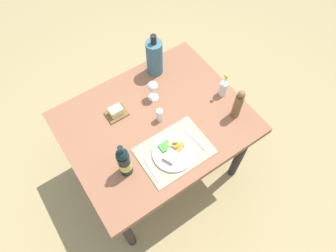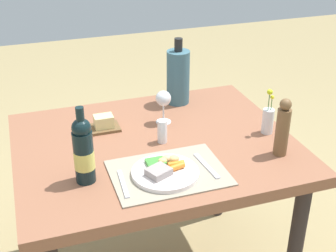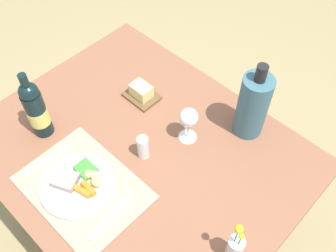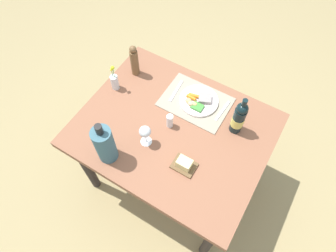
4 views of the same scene
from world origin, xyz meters
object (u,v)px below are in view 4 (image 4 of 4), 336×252
at_px(flower_vase, 115,81).
at_px(wine_bottle, 239,118).
at_px(fork, 222,111).
at_px(butter_dish, 184,164).
at_px(pepper_mill, 134,61).
at_px(wine_glass, 145,132).
at_px(dinner_plate, 199,101).
at_px(cooler_bottle, 105,144).
at_px(salt_shaker, 170,121).
at_px(dining_table, 173,136).
at_px(knife, 176,91).

relative_size(flower_vase, wine_bottle, 0.70).
bearing_deg(flower_vase, fork, -164.45).
xyz_separation_m(butter_dish, pepper_mill, (0.61, -0.42, 0.09)).
height_order(flower_vase, wine_glass, flower_vase).
bearing_deg(dinner_plate, butter_dish, 107.87).
xyz_separation_m(fork, pepper_mill, (0.63, 0.02, 0.10)).
xyz_separation_m(flower_vase, cooler_bottle, (-0.25, 0.41, 0.07)).
relative_size(flower_vase, salt_shaker, 2.05).
bearing_deg(flower_vase, dining_table, 171.44).
relative_size(butter_dish, cooler_bottle, 0.41).
bearing_deg(dinner_plate, dining_table, 81.18).
distance_m(flower_vase, butter_dish, 0.69).
distance_m(dinner_plate, wine_glass, 0.43).
xyz_separation_m(dinner_plate, butter_dish, (-0.14, 0.42, 0.01)).
relative_size(dinner_plate, butter_dish, 1.87).
height_order(knife, flower_vase, flower_vase).
xyz_separation_m(dinner_plate, fork, (-0.16, -0.02, -0.01)).
xyz_separation_m(fork, butter_dish, (0.02, 0.43, 0.02)).
relative_size(fork, wine_glass, 1.14).
bearing_deg(flower_vase, dinner_plate, -161.50).
bearing_deg(dining_table, wine_bottle, -149.53).
bearing_deg(butter_dish, fork, -93.00).
relative_size(dining_table, pepper_mill, 4.77).
xyz_separation_m(flower_vase, butter_dish, (-0.64, 0.25, -0.04)).
bearing_deg(butter_dish, dining_table, -45.89).
xyz_separation_m(wine_bottle, butter_dish, (0.14, 0.36, -0.10)).
height_order(dinner_plate, knife, dinner_plate).
height_order(wine_glass, cooler_bottle, cooler_bottle).
bearing_deg(pepper_mill, dining_table, 150.84).
bearing_deg(cooler_bottle, pepper_mill, -69.88).
height_order(dinner_plate, flower_vase, flower_vase).
height_order(flower_vase, wine_bottle, wine_bottle).
distance_m(salt_shaker, pepper_mill, 0.47).
xyz_separation_m(fork, wine_bottle, (-0.12, 0.07, 0.11)).
height_order(dining_table, butter_dish, butter_dish).
bearing_deg(dinner_plate, cooler_bottle, 66.06).
bearing_deg(butter_dish, cooler_bottle, 22.24).
height_order(salt_shaker, wine_bottle, wine_bottle).
xyz_separation_m(knife, cooler_bottle, (0.10, 0.58, 0.12)).
relative_size(fork, knife, 0.94).
relative_size(knife, butter_dish, 1.40).
height_order(dinner_plate, butter_dish, butter_dish).
relative_size(flower_vase, butter_dish, 1.54).
distance_m(wine_bottle, pepper_mill, 0.75).
bearing_deg(knife, fork, 177.53).
relative_size(knife, cooler_bottle, 0.58).
xyz_separation_m(wine_glass, pepper_mill, (0.34, -0.40, 0.00)).
bearing_deg(fork, knife, 6.52).
height_order(dinner_plate, salt_shaker, salt_shaker).
distance_m(fork, knife, 0.32).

